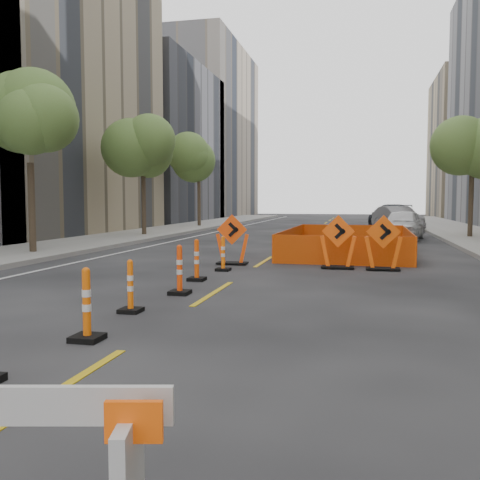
% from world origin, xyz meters
% --- Properties ---
extents(ground_plane, '(140.00, 140.00, 0.00)m').
position_xyz_m(ground_plane, '(0.00, 0.00, 0.00)').
color(ground_plane, black).
extents(sidewalk_left, '(4.00, 90.00, 0.15)m').
position_xyz_m(sidewalk_left, '(-9.00, 12.00, 0.07)').
color(sidewalk_left, gray).
rests_on(sidewalk_left, ground).
extents(bld_left_c, '(12.00, 18.00, 26.00)m').
position_xyz_m(bld_left_c, '(-17.00, 20.80, 13.00)').
color(bld_left_c, tan).
rests_on(bld_left_c, ground).
extents(bld_left_d, '(12.00, 16.00, 14.00)m').
position_xyz_m(bld_left_d, '(-17.00, 39.20, 7.00)').
color(bld_left_d, '#4C4C51').
rests_on(bld_left_d, ground).
extents(bld_left_e, '(12.00, 20.00, 20.00)m').
position_xyz_m(bld_left_e, '(-17.00, 55.60, 10.00)').
color(bld_left_e, gray).
rests_on(bld_left_e, ground).
extents(tree_l_b, '(2.80, 2.80, 5.95)m').
position_xyz_m(tree_l_b, '(-8.40, 10.00, 4.53)').
color(tree_l_b, '#382B1E').
rests_on(tree_l_b, ground).
extents(tree_l_c, '(2.80, 2.80, 5.95)m').
position_xyz_m(tree_l_c, '(-8.40, 20.00, 4.53)').
color(tree_l_c, '#382B1E').
rests_on(tree_l_c, ground).
extents(tree_l_d, '(2.80, 2.80, 5.95)m').
position_xyz_m(tree_l_d, '(-8.40, 30.00, 4.53)').
color(tree_l_d, '#382B1E').
rests_on(tree_l_d, ground).
extents(tree_r_c, '(2.80, 2.80, 5.95)m').
position_xyz_m(tree_r_c, '(8.40, 22.00, 4.53)').
color(tree_r_c, '#382B1E').
rests_on(tree_r_c, ground).
extents(channelizer_3, '(0.41, 0.41, 1.05)m').
position_xyz_m(channelizer_3, '(-0.70, -0.13, 0.52)').
color(channelizer_3, '#D85709').
rests_on(channelizer_3, ground).
extents(channelizer_4, '(0.37, 0.37, 0.95)m').
position_xyz_m(channelizer_4, '(-0.91, 1.79, 0.47)').
color(channelizer_4, '#E55C09').
rests_on(channelizer_4, ground).
extents(channelizer_5, '(0.42, 0.42, 1.05)m').
position_xyz_m(channelizer_5, '(-0.66, 3.70, 0.53)').
color(channelizer_5, '#E83D09').
rests_on(channelizer_5, ground).
extents(channelizer_6, '(0.41, 0.41, 1.03)m').
position_xyz_m(channelizer_6, '(-0.89, 5.62, 0.52)').
color(channelizer_6, '#E44909').
rests_on(channelizer_6, ground).
extents(channelizer_7, '(0.39, 0.39, 0.98)m').
position_xyz_m(channelizer_7, '(-0.72, 7.53, 0.49)').
color(channelizer_7, '#FF670A').
rests_on(channelizer_7, ground).
extents(chevron_sign_left, '(1.09, 0.73, 1.55)m').
position_xyz_m(chevron_sign_left, '(-0.82, 9.02, 0.77)').
color(chevron_sign_left, '#F4450A').
rests_on(chevron_sign_left, ground).
extents(chevron_sign_center, '(1.09, 0.71, 1.56)m').
position_xyz_m(chevron_sign_center, '(2.40, 8.74, 0.78)').
color(chevron_sign_center, '#FF520A').
rests_on(chevron_sign_center, ground).
extents(chevron_sign_right, '(1.06, 0.65, 1.56)m').
position_xyz_m(chevron_sign_right, '(3.66, 8.65, 0.78)').
color(chevron_sign_right, '#EB4F09').
rests_on(chevron_sign_right, ground).
extents(safety_fence, '(4.41, 7.35, 0.91)m').
position_xyz_m(safety_fence, '(2.56, 13.17, 0.45)').
color(safety_fence, '#FF520D').
rests_on(safety_fence, ground).
extents(parked_car_near, '(2.59, 4.71, 1.52)m').
position_xyz_m(parked_car_near, '(5.06, 21.04, 0.76)').
color(parked_car_near, silver).
rests_on(parked_car_near, ground).
extents(parked_car_mid, '(3.28, 5.08, 1.58)m').
position_xyz_m(parked_car_mid, '(5.33, 29.88, 0.79)').
color(parked_car_mid, gray).
rests_on(parked_car_mid, ground).
extents(parked_car_far, '(3.87, 6.15, 1.66)m').
position_xyz_m(parked_car_far, '(5.25, 35.74, 0.83)').
color(parked_car_far, black).
rests_on(parked_car_far, ground).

